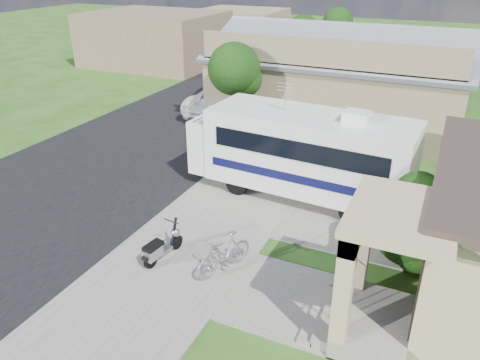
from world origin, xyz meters
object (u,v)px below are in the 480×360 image
at_px(pickup_truck, 230,98).
at_px(garden_hose, 341,299).
at_px(motorhome, 301,151).
at_px(scooter, 161,247).
at_px(shrub, 417,222).
at_px(van, 272,68).
at_px(bicycle, 224,255).

distance_m(pickup_truck, garden_hose, 16.29).
distance_m(motorhome, scooter, 6.27).
distance_m(motorhome, pickup_truck, 10.40).
bearing_deg(scooter, motorhome, 76.25).
height_order(motorhome, shrub, motorhome).
xyz_separation_m(shrub, van, (-11.41, 18.60, -0.60)).
bearing_deg(van, motorhome, -65.21).
xyz_separation_m(motorhome, bicycle, (-0.39, -5.39, -1.19)).
bearing_deg(scooter, van, 110.99).
xyz_separation_m(scooter, bicycle, (1.89, 0.30, 0.09)).
bearing_deg(pickup_truck, garden_hose, 129.16).
bearing_deg(motorhome, pickup_truck, 133.98).
bearing_deg(motorhome, bicycle, -90.20).
xyz_separation_m(scooter, garden_hose, (5.15, 0.45, -0.39)).
height_order(pickup_truck, garden_hose, pickup_truck).
bearing_deg(garden_hose, van, 115.74).
bearing_deg(pickup_truck, motorhome, 133.31).
bearing_deg(bicycle, garden_hose, 25.41).
bearing_deg(garden_hose, pickup_truck, 125.87).
height_order(shrub, pickup_truck, shrub).
height_order(scooter, bicycle, bicycle).
relative_size(motorhome, pickup_truck, 1.30).
bearing_deg(shrub, motorhome, 144.02).
relative_size(bicycle, pickup_truck, 0.30).
bearing_deg(bicycle, shrub, 48.98).
bearing_deg(pickup_truck, van, -83.13).
bearing_deg(garden_hose, motorhome, 118.65).
height_order(shrub, van, shrub).
bearing_deg(motorhome, van, 118.68).
height_order(scooter, garden_hose, scooter).
distance_m(scooter, van, 21.75).
relative_size(shrub, van, 0.46).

